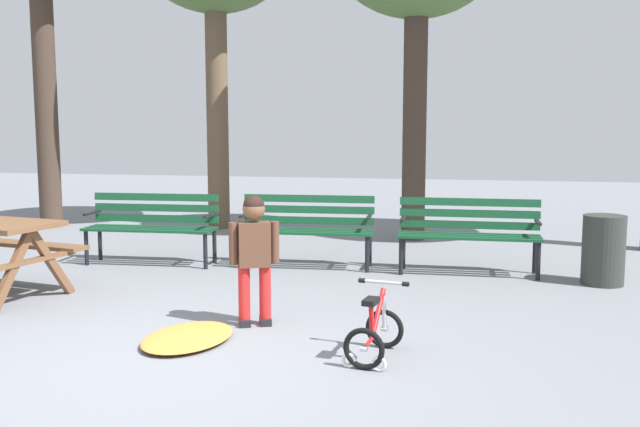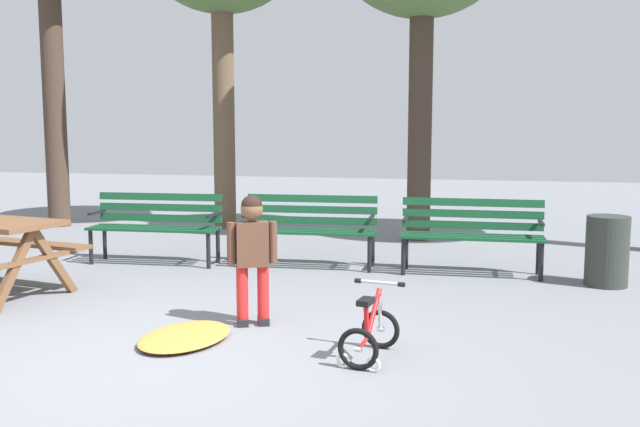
# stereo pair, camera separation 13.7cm
# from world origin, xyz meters

# --- Properties ---
(ground) EXTENTS (36.00, 36.00, 0.00)m
(ground) POSITION_xyz_m (0.00, 0.00, 0.00)
(ground) COLOR slate
(park_bench_far_left) EXTENTS (1.62, 0.54, 0.85)m
(park_bench_far_left) POSITION_xyz_m (-1.64, 3.47, 0.51)
(park_bench_far_left) COLOR #144728
(park_bench_far_left) RESTS_ON ground
(park_bench_left) EXTENTS (1.62, 0.54, 0.85)m
(park_bench_left) POSITION_xyz_m (0.26, 3.67, 0.51)
(park_bench_left) COLOR #144728
(park_bench_left) RESTS_ON ground
(park_bench_right) EXTENTS (1.61, 0.48, 0.85)m
(park_bench_right) POSITION_xyz_m (2.16, 3.68, 0.51)
(park_bench_right) COLOR #144728
(park_bench_right) RESTS_ON ground
(child_standing) EXTENTS (0.40, 0.25, 1.11)m
(child_standing) POSITION_xyz_m (0.39, 1.11, 0.66)
(child_standing) COLOR red
(child_standing) RESTS_ON ground
(kids_bicycle) EXTENTS (0.44, 0.60, 0.54)m
(kids_bicycle) POSITION_xyz_m (1.50, 0.46, 0.20)
(kids_bicycle) COLOR black
(kids_bicycle) RESTS_ON ground
(leaf_pile) EXTENTS (0.76, 0.99, 0.07)m
(leaf_pile) POSITION_xyz_m (0.01, 0.57, 0.04)
(leaf_pile) COLOR #C68438
(leaf_pile) RESTS_ON ground
(trash_bin) EXTENTS (0.44, 0.44, 0.75)m
(trash_bin) POSITION_xyz_m (3.57, 3.36, 0.37)
(trash_bin) COLOR #2D332D
(trash_bin) RESTS_ON ground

